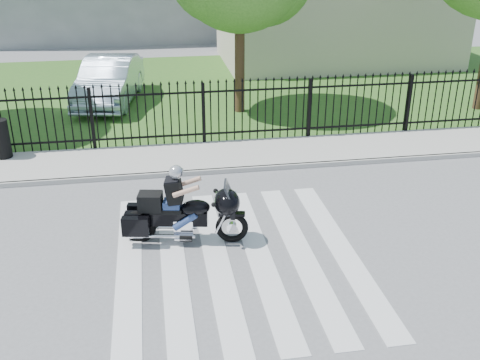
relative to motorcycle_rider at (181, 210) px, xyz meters
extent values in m
plane|color=slate|center=(0.99, -0.83, -0.67)|extent=(120.00, 120.00, 0.00)
cube|color=#ADAAA3|center=(0.99, 4.17, -0.61)|extent=(40.00, 2.00, 0.12)
cube|color=#ADAAA3|center=(0.99, 3.17, -0.61)|extent=(40.00, 0.12, 0.12)
cube|color=#2D6020|center=(0.99, 11.17, -0.66)|extent=(40.00, 12.00, 0.02)
cube|color=black|center=(0.99, 5.17, -0.32)|extent=(26.00, 0.04, 0.05)
cube|color=black|center=(0.99, 5.17, 0.88)|extent=(26.00, 0.04, 0.05)
cylinder|color=#382316|center=(2.49, 8.17, 1.41)|extent=(0.32, 0.32, 4.16)
cube|color=#BDB39D|center=(7.99, 15.17, 1.08)|extent=(10.00, 6.00, 3.50)
torus|color=black|center=(0.97, -0.18, -0.36)|extent=(0.65, 0.24, 0.64)
torus|color=black|center=(-0.82, 0.15, -0.36)|extent=(0.69, 0.26, 0.68)
cube|color=black|center=(-0.09, 0.02, -0.16)|extent=(1.23, 0.44, 0.28)
ellipsoid|color=black|center=(0.28, -0.05, 0.06)|extent=(0.63, 0.47, 0.31)
cube|color=black|center=(-0.27, 0.05, 0.02)|extent=(0.65, 0.40, 0.09)
cube|color=silver|center=(0.05, -0.01, -0.32)|extent=(0.42, 0.34, 0.28)
ellipsoid|color=black|center=(0.88, -0.16, 0.19)|extent=(0.62, 0.75, 0.50)
cube|color=black|center=(-0.56, 0.10, 0.19)|extent=(0.50, 0.43, 0.33)
cube|color=navy|center=(-0.16, 0.03, 0.13)|extent=(0.36, 0.33, 0.17)
sphere|color=#B9BAC1|center=(-0.05, 0.01, 0.80)|extent=(0.27, 0.27, 0.27)
imported|color=#AABFD6|center=(-1.80, 9.92, 0.13)|extent=(2.40, 4.92, 1.55)
cylinder|color=black|center=(-4.33, 4.87, -0.04)|extent=(0.46, 0.46, 1.01)
camera|label=1|loc=(-0.42, -9.62, 4.95)|focal=42.00mm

